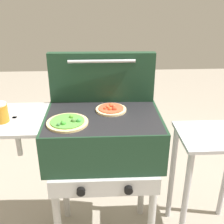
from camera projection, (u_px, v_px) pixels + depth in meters
The scene contains 6 objects.
grill at pixel (101, 139), 1.59m from camera, with size 0.96×0.53×0.90m.
grill_lid_open at pixel (102, 77), 1.67m from camera, with size 0.63×0.09×0.30m.
pizza_pepperoni at pixel (111, 109), 1.59m from camera, with size 0.17×0.17×0.04m.
pizza_veggie at pixel (68, 122), 1.44m from camera, with size 0.22×0.22×0.04m.
sauce_jar at pixel (0, 113), 1.45m from camera, with size 0.08×0.08×0.10m.
prep_table at pixel (211, 165), 1.71m from camera, with size 0.44×0.36×0.76m.
Camera 1 is at (-0.02, -1.39, 1.56)m, focal length 44.85 mm.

